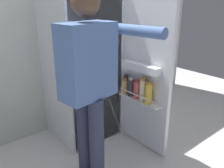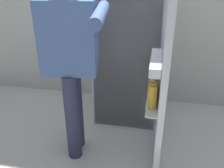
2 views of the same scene
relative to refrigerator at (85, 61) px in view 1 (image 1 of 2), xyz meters
The scene contains 4 objects.
ground_plane 1.00m from the refrigerator, 92.68° to the right, with size 6.39×6.39×0.00m, color silver.
kitchen_wall 0.63m from the refrigerator, 93.34° to the left, with size 4.40×0.10×2.68m, color beige.
refrigerator is the anchor object (origin of this frame).
person 0.76m from the refrigerator, 120.66° to the right, with size 0.57×0.68×1.56m.
Camera 1 is at (-1.28, -1.52, 1.47)m, focal length 37.37 mm.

